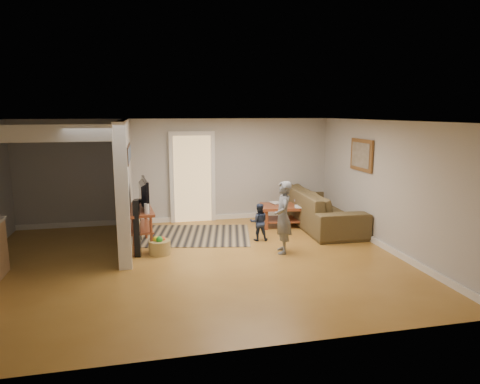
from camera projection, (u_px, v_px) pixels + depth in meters
name	position (u px, v px, depth m)	size (l,w,h in m)	color
ground	(195.00, 262.00, 7.68)	(7.50, 7.50, 0.00)	olive
room_shell	(131.00, 180.00, 7.60)	(7.54, 6.02, 2.52)	#ACA9A5
area_rug	(196.00, 235.00, 9.33)	(2.33, 1.71, 0.01)	black
sofa	(320.00, 225.00, 10.15)	(2.91, 1.14, 0.85)	#473C23
coffee_table	(289.00, 210.00, 10.06)	(1.37, 0.92, 0.76)	brown
tv_console	(140.00, 212.00, 8.41)	(0.58, 1.29, 1.08)	brown
speaker_left	(137.00, 229.00, 7.86)	(0.11, 0.11, 1.08)	black
speaker_right	(138.00, 220.00, 8.88)	(0.09, 0.09, 0.89)	black
toy_basket	(160.00, 246.00, 8.08)	(0.41, 0.41, 0.36)	olive
child	(282.00, 252.00, 8.21)	(0.50, 0.33, 1.38)	slate
toddler	(259.00, 240.00, 8.98)	(0.38, 0.30, 0.79)	#212C46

